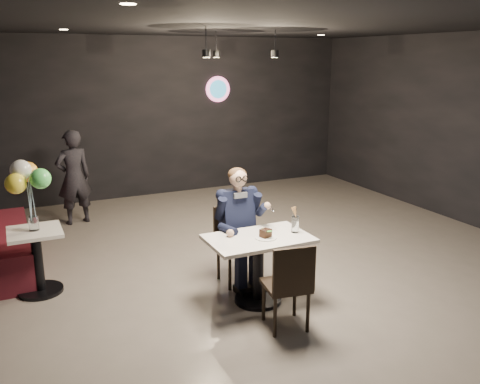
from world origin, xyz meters
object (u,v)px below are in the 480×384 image
seated_man (237,225)px  side_table (38,263)px  chair_near (286,284)px  passerby (74,177)px  booth_bench (6,227)px  sundae_glass (295,224)px  main_table (258,269)px  chair_far (237,246)px  balloon_vase (34,223)px

seated_man → side_table: 2.30m
chair_near → passerby: size_ratio=0.60×
seated_man → chair_near: bearing=-90.0°
booth_bench → passerby: (1.05, 1.44, 0.24)m
chair_near → seated_man: (0.00, 1.14, 0.26)m
chair_near → booth_bench: booth_bench is taller
passerby → chair_near: bearing=97.0°
booth_bench → passerby: 1.80m
sundae_glass → passerby: bearing=116.4°
seated_man → side_table: bearing=161.9°
sundae_glass → side_table: 2.94m
sundae_glass → main_table: bearing=175.8°
chair_far → main_table: bearing=-90.0°
side_table → balloon_vase: balloon_vase is taller
chair_far → booth_bench: booth_bench is taller
chair_far → side_table: size_ratio=1.28×
passerby → seated_man: bearing=102.9°
seated_man → balloon_vase: (-2.16, 0.71, 0.11)m
chair_far → sundae_glass: 0.82m
chair_far → booth_bench: bearing=145.3°
booth_bench → balloon_vase: (0.30, -1.00, 0.31)m
main_table → sundae_glass: 0.64m
sundae_glass → balloon_vase: size_ratio=1.13×
seated_man → booth_bench: seated_man is taller
chair_far → passerby: passerby is taller
sundae_glass → side_table: bearing=153.6°
main_table → sundae_glass: sundae_glass is taller
main_table → chair_far: chair_far is taller
sundae_glass → side_table: sundae_glass is taller
chair_near → passerby: 4.53m
chair_near → sundae_glass: 0.81m
chair_far → booth_bench: (-2.46, 1.71, 0.06)m
chair_far → seated_man: size_ratio=0.64×
chair_far → sundae_glass: (0.43, -0.58, 0.38)m
chair_far → chair_near: bearing=-90.0°
booth_bench → side_table: (0.30, -1.00, -0.16)m
chair_near → sundae_glass: (0.43, 0.56, 0.38)m
seated_man → balloon_vase: size_ratio=8.90×
seated_man → sundae_glass: (0.43, -0.58, 0.12)m
chair_far → passerby: size_ratio=0.60×
main_table → balloon_vase: size_ratio=6.80×
side_table → passerby: (0.75, 2.44, 0.40)m
chair_far → balloon_vase: bearing=161.9°
passerby → booth_bench: bearing=42.8°
main_table → chair_near: (0.00, -0.59, 0.09)m
seated_man → passerby: 3.45m
sundae_glass → booth_bench: 3.70m
seated_man → booth_bench: size_ratio=0.69×
main_table → chair_far: size_ratio=1.20×
passerby → main_table: bearing=99.7°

